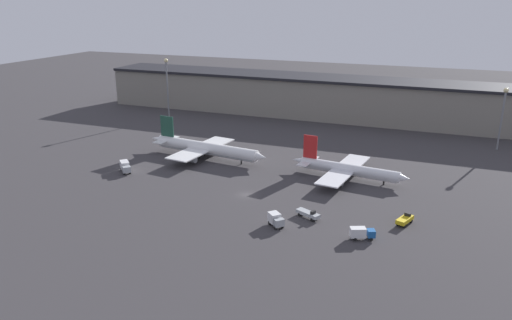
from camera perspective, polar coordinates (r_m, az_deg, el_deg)
name	(u,v)px	position (r m, az deg, el deg)	size (l,w,h in m)	color
ground	(246,195)	(142.14, -1.11, -4.00)	(600.00, 600.00, 0.00)	#383538
terminal_building	(332,98)	(233.62, 8.67, 7.07)	(222.56, 24.20, 18.69)	gray
airplane_0	(205,148)	(174.05, -5.83, 1.34)	(47.82, 31.07, 13.09)	white
airplane_1	(347,169)	(156.30, 10.39, -1.06)	(37.73, 32.54, 12.16)	silver
service_vehicle_0	(361,233)	(119.02, 11.96, -8.15)	(6.10, 4.15, 2.96)	#195199
service_vehicle_1	(405,220)	(129.43, 16.65, -6.55)	(4.04, 6.07, 2.55)	gold
service_vehicle_2	(308,214)	(128.07, 5.99, -6.13)	(6.91, 4.77, 2.45)	#9EA3A8
service_vehicle_3	(276,219)	(122.99, 2.25, -6.79)	(5.07, 4.93, 3.19)	#9EA3A8
service_vehicle_4	(125,166)	(165.36, -14.72, -0.71)	(6.62, 6.60, 3.20)	#9EA3A8
lamp_post_0	(167,81)	(233.57, -10.13, 8.91)	(1.80, 1.80, 27.13)	slate
lamp_post_1	(503,110)	(200.78, 26.38, 5.11)	(1.80, 1.80, 22.85)	slate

